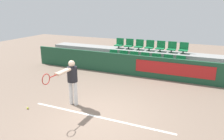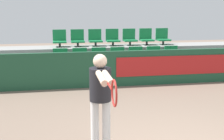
{
  "view_description": "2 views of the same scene",
  "coord_description": "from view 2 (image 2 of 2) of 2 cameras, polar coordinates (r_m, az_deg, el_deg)",
  "views": [
    {
      "loc": [
        2.83,
        -5.32,
        3.31
      ],
      "look_at": [
        -0.39,
        1.92,
        0.94
      ],
      "focal_mm": 35.0,
      "sensor_mm": 36.0,
      "label": 1
    },
    {
      "loc": [
        -1.83,
        -4.18,
        2.31
      ],
      "look_at": [
        -0.73,
        1.97,
        0.99
      ],
      "focal_mm": 50.0,
      "sensor_mm": 36.0,
      "label": 2
    }
  ],
  "objects": [
    {
      "name": "stadium_chair_3",
      "position": [
        9.53,
        1.1,
        2.32
      ],
      "size": [
        0.43,
        0.41,
        0.54
      ],
      "color": "#333333",
      "rests_on": "bleacher_tier_front"
    },
    {
      "name": "stadium_chair_2",
      "position": [
        9.43,
        -2.35,
        2.22
      ],
      "size": [
        0.43,
        0.41,
        0.54
      ],
      "color": "#333333",
      "rests_on": "bleacher_tier_front"
    },
    {
      "name": "stadium_chair_12",
      "position": [
        10.64,
        6.29,
        5.9
      ],
      "size": [
        0.43,
        0.41,
        0.54
      ],
      "color": "#333333",
      "rests_on": "bleacher_tier_middle"
    },
    {
      "name": "tennis_player",
      "position": [
        4.79,
        -2.03,
        -4.17
      ],
      "size": [
        0.34,
        1.59,
        1.57
      ],
      "rotation": [
        0.0,
        0.0,
        -0.01
      ],
      "color": "silver",
      "rests_on": "ground"
    },
    {
      "name": "stadium_chair_10",
      "position": [
        10.37,
        0.11,
        5.82
      ],
      "size": [
        0.43,
        0.41,
        0.54
      ],
      "color": "#333333",
      "rests_on": "bleacher_tier_middle"
    },
    {
      "name": "stadium_chair_9",
      "position": [
        10.28,
        -3.08,
        5.75
      ],
      "size": [
        0.43,
        0.41,
        0.54
      ],
      "color": "#333333",
      "rests_on": "bleacher_tier_middle"
    },
    {
      "name": "stadium_chair_1",
      "position": [
        9.38,
        -5.85,
        2.1
      ],
      "size": [
        0.43,
        0.41,
        0.54
      ],
      "color": "#333333",
      "rests_on": "bleacher_tier_front"
    },
    {
      "name": "stadium_chair_11",
      "position": [
        10.49,
        3.24,
        5.87
      ],
      "size": [
        0.43,
        0.41,
        0.54
      ],
      "color": "#333333",
      "rests_on": "bleacher_tier_middle"
    },
    {
      "name": "barrier_wall",
      "position": [
        8.93,
        2.13,
        0.29
      ],
      "size": [
        11.92,
        0.14,
        1.02
      ],
      "color": "#1E4C33",
      "rests_on": "ground"
    },
    {
      "name": "stadium_chair_6",
      "position": [
        10.01,
        10.9,
        2.57
      ],
      "size": [
        0.43,
        0.41,
        0.54
      ],
      "color": "#333333",
      "rests_on": "bleacher_tier_front"
    },
    {
      "name": "stadium_chair_4",
      "position": [
        9.66,
        4.47,
        2.41
      ],
      "size": [
        0.43,
        0.41,
        0.54
      ],
      "color": "#333333",
      "rests_on": "bleacher_tier_front"
    },
    {
      "name": "stadium_chair_5",
      "position": [
        9.82,
        7.75,
        2.5
      ],
      "size": [
        0.43,
        0.41,
        0.54
      ],
      "color": "#333333",
      "rests_on": "bleacher_tier_front"
    },
    {
      "name": "bleacher_tier_middle",
      "position": [
        10.36,
        0.22,
        1.78
      ],
      "size": [
        11.52,
        0.93,
        0.97
      ],
      "color": "gray",
      "rests_on": "ground"
    },
    {
      "name": "stadium_chair_7",
      "position": [
        10.21,
        -9.57,
        5.56
      ],
      "size": [
        0.43,
        0.41,
        0.54
      ],
      "color": "#333333",
      "rests_on": "bleacher_tier_middle"
    },
    {
      "name": "stadium_chair_8",
      "position": [
        10.23,
        -6.31,
        5.67
      ],
      "size": [
        0.43,
        0.41,
        0.54
      ],
      "color": "#333333",
      "rests_on": "bleacher_tier_middle"
    },
    {
      "name": "bleacher_tier_front",
      "position": [
        9.51,
        1.23,
        -0.64
      ],
      "size": [
        11.52,
        0.93,
        0.49
      ],
      "color": "gray",
      "rests_on": "ground"
    },
    {
      "name": "stadium_chair_0",
      "position": [
        9.35,
        -9.39,
        1.98
      ],
      "size": [
        0.43,
        0.41,
        0.54
      ],
      "color": "#333333",
      "rests_on": "bleacher_tier_front"
    },
    {
      "name": "stadium_chair_13",
      "position": [
        10.81,
        9.24,
        5.92
      ],
      "size": [
        0.43,
        0.41,
        0.54
      ],
      "color": "#333333",
      "rests_on": "bleacher_tier_middle"
    }
  ]
}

